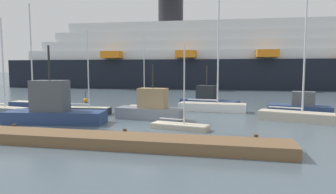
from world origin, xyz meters
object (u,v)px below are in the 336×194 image
(channel_buoy_1, at_px, (86,100))
(sailboat_4, at_px, (147,106))
(fishing_boat_1, at_px, (208,100))
(sailboat_5, at_px, (37,104))
(sailboat_7, at_px, (296,115))
(sailboat_1, at_px, (180,125))
(fishing_boat_3, at_px, (301,107))
(channel_buoy_2, at_px, (305,102))
(sailboat_2, at_px, (2,109))
(fishing_boat_2, at_px, (53,109))
(sailboat_6, at_px, (212,105))
(fishing_boat_0, at_px, (151,108))
(sailboat_3, at_px, (85,109))
(cruise_ship, at_px, (261,59))

(channel_buoy_1, bearing_deg, sailboat_4, -28.11)
(fishing_boat_1, distance_m, channel_buoy_1, 16.22)
(sailboat_5, bearing_deg, sailboat_7, 177.69)
(channel_buoy_1, bearing_deg, sailboat_1, -44.46)
(fishing_boat_3, xyz_separation_m, channel_buoy_2, (2.43, 9.10, -0.44))
(sailboat_4, relative_size, fishing_boat_3, 1.37)
(sailboat_2, bearing_deg, fishing_boat_2, -14.85)
(sailboat_6, bearing_deg, fishing_boat_3, -4.61)
(sailboat_5, relative_size, fishing_boat_0, 1.87)
(fishing_boat_3, bearing_deg, sailboat_5, -164.96)
(fishing_boat_3, bearing_deg, fishing_boat_2, -144.53)
(sailboat_2, relative_size, channel_buoy_1, 6.10)
(sailboat_2, xyz_separation_m, sailboat_7, (27.65, 1.30, 0.08))
(sailboat_3, xyz_separation_m, fishing_boat_2, (-0.07, -5.32, 0.76))
(sailboat_6, xyz_separation_m, fishing_boat_1, (-0.69, 3.83, 0.17))
(sailboat_3, relative_size, fishing_boat_2, 0.98)
(channel_buoy_2, bearing_deg, sailboat_1, -125.41)
(sailboat_6, relative_size, channel_buoy_1, 8.78)
(sailboat_3, distance_m, channel_buoy_1, 10.25)
(fishing_boat_2, relative_size, channel_buoy_2, 5.73)
(sailboat_2, bearing_deg, cruise_ship, 67.90)
(channel_buoy_1, bearing_deg, sailboat_3, -62.93)
(sailboat_4, relative_size, sailboat_6, 0.60)
(sailboat_2, distance_m, fishing_boat_2, 8.91)
(sailboat_3, distance_m, sailboat_7, 19.49)
(channel_buoy_2, bearing_deg, sailboat_4, -155.28)
(sailboat_6, relative_size, sailboat_7, 1.13)
(sailboat_4, relative_size, fishing_boat_1, 1.14)
(sailboat_7, distance_m, cruise_ship, 45.63)
(channel_buoy_2, bearing_deg, fishing_boat_2, -143.11)
(sailboat_5, distance_m, channel_buoy_1, 7.24)
(sailboat_3, xyz_separation_m, channel_buoy_2, (22.97, 11.97, -0.07))
(sailboat_7, bearing_deg, fishing_boat_3, 89.07)
(fishing_boat_3, height_order, channel_buoy_1, fishing_boat_3)
(fishing_boat_0, height_order, fishing_boat_1, fishing_boat_1)
(sailboat_1, xyz_separation_m, fishing_boat_0, (-3.23, 3.83, 0.70))
(sailboat_7, xyz_separation_m, fishing_boat_3, (1.05, 3.21, 0.24))
(sailboat_7, distance_m, fishing_boat_0, 12.40)
(fishing_boat_0, relative_size, fishing_boat_2, 0.74)
(sailboat_5, relative_size, sailboat_7, 0.97)
(cruise_ship, bearing_deg, sailboat_7, -93.46)
(sailboat_4, relative_size, channel_buoy_2, 5.60)
(sailboat_4, height_order, sailboat_5, sailboat_5)
(fishing_boat_1, bearing_deg, sailboat_2, 45.80)
(sailboat_2, relative_size, sailboat_4, 1.15)
(sailboat_4, xyz_separation_m, fishing_boat_1, (6.24, 4.12, 0.44))
(sailboat_3, bearing_deg, fishing_boat_2, -93.72)
(fishing_boat_3, bearing_deg, cruise_ship, 103.69)
(sailboat_7, bearing_deg, fishing_boat_2, -148.54)
(sailboat_2, distance_m, fishing_boat_0, 15.36)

